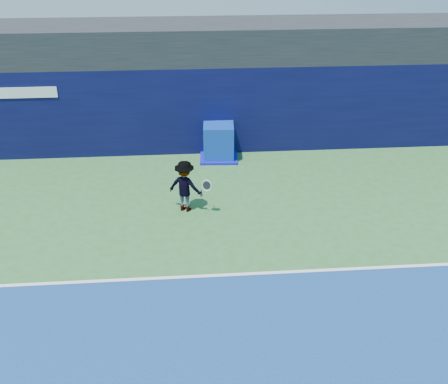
{
  "coord_description": "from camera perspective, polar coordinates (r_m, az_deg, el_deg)",
  "views": [
    {
      "loc": [
        -0.57,
        -6.2,
        7.11
      ],
      "look_at": [
        0.32,
        5.2,
        1.0
      ],
      "focal_mm": 40.0,
      "sensor_mm": 36.0,
      "label": 1
    }
  ],
  "objects": [
    {
      "name": "tennis_ball",
      "position": [
        13.77,
        -1.99,
        0.5
      ],
      "size": [
        0.06,
        0.06,
        0.06
      ],
      "color": "#C5DA18",
      "rests_on": "ground"
    },
    {
      "name": "equipment_cart",
      "position": [
        17.14,
        -0.62,
        5.65
      ],
      "size": [
        1.34,
        1.34,
        1.22
      ],
      "color": "#0B2F9E",
      "rests_on": "ground"
    },
    {
      "name": "baseline",
      "position": [
        11.63,
        -0.74,
        -9.5
      ],
      "size": [
        24.0,
        0.1,
        0.01
      ],
      "primitive_type": "cube",
      "color": "white",
      "rests_on": "ground"
    },
    {
      "name": "stadium_band",
      "position": [
        18.05,
        -2.68,
        16.88
      ],
      "size": [
        36.0,
        3.0,
        1.2
      ],
      "primitive_type": "cube",
      "color": "black",
      "rests_on": "back_wall_assembly"
    },
    {
      "name": "tennis_player",
      "position": [
        13.85,
        -4.47,
        0.67
      ],
      "size": [
        1.28,
        0.89,
        1.49
      ],
      "color": "white",
      "rests_on": "ground"
    },
    {
      "name": "back_wall_assembly",
      "position": [
        17.62,
        -2.42,
        9.54
      ],
      "size": [
        36.0,
        1.03,
        3.0
      ],
      "color": "#090A33",
      "rests_on": "ground"
    },
    {
      "name": "ground",
      "position": [
        9.45,
        0.56,
        -20.68
      ],
      "size": [
        80.0,
        80.0,
        0.0
      ],
      "primitive_type": "plane",
      "color": "#306C32",
      "rests_on": "ground"
    }
  ]
}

